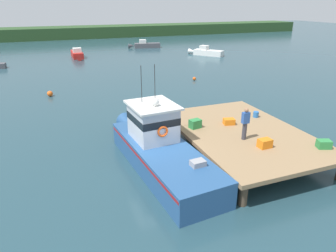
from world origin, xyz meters
TOP-DOWN VIEW (x-y plane):
  - ground_plane at (0.00, 0.00)m, footprint 200.00×200.00m
  - dock at (4.80, 0.00)m, footprint 6.00×9.00m
  - main_fishing_boat at (0.15, 0.15)m, footprint 3.21×9.92m
  - crate_stack_mid_dock at (2.66, 1.28)m, footprint 0.68×0.55m
  - crate_stack_near_edge at (4.65, -2.08)m, footprint 0.62×0.46m
  - crate_single_by_cleat at (7.20, -3.12)m, footprint 0.72×0.62m
  - crate_single_far at (4.65, 1.07)m, footprint 0.68×0.56m
  - bait_bucket at (6.75, 1.49)m, footprint 0.32×0.32m
  - deckhand_by_the_boat at (4.27, -0.93)m, footprint 0.36×0.22m
  - moored_boat_mid_harbor at (11.88, 40.62)m, footprint 5.68×2.20m
  - moored_boat_near_channel at (-0.32, 34.41)m, footprint 1.43×5.61m
  - moored_boat_outer_mooring at (18.19, 29.56)m, footprint 4.29×5.09m
  - mooring_buoy_inshore at (-4.58, 14.81)m, footprint 0.48×0.48m
  - mooring_buoy_outer at (9.54, 15.63)m, footprint 0.35×0.35m
  - far_shoreline at (0.00, 62.00)m, footprint 120.00×8.00m

SIDE VIEW (x-z plane):
  - ground_plane at x=0.00m, z-range 0.00..0.00m
  - mooring_buoy_outer at x=9.54m, z-range 0.00..0.35m
  - mooring_buoy_inshore at x=-4.58m, z-range 0.00..0.48m
  - moored_boat_mid_harbor at x=11.88m, z-range -0.22..1.20m
  - moored_boat_outer_mooring at x=18.19m, z-range -0.22..1.20m
  - moored_boat_near_channel at x=-0.32m, z-range -0.22..1.21m
  - main_fishing_boat at x=0.15m, z-range -1.39..3.41m
  - dock at x=4.80m, z-range 0.47..1.67m
  - far_shoreline at x=0.00m, z-range 0.00..2.40m
  - crate_single_far at x=4.65m, z-range 1.20..1.53m
  - bait_bucket at x=6.75m, z-range 1.20..1.54m
  - crate_single_by_cleat at x=7.20m, z-range 1.20..1.59m
  - crate_stack_near_edge at x=4.65m, z-range 1.20..1.62m
  - crate_stack_mid_dock at x=2.66m, z-range 1.20..1.67m
  - deckhand_by_the_boat at x=4.27m, z-range 1.24..2.87m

